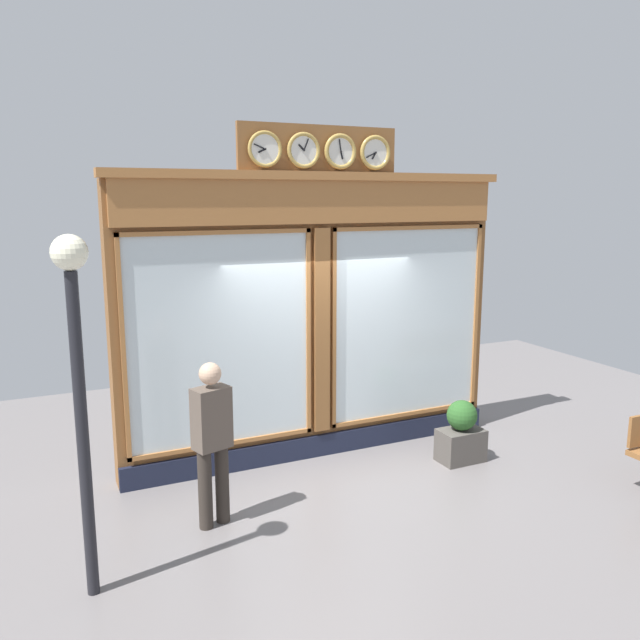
% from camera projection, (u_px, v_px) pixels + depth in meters
% --- Properties ---
extents(ground_plane, '(14.00, 14.00, 0.00)m').
position_uv_depth(ground_plane, '(451.00, 565.00, 5.82)').
color(ground_plane, slate).
extents(shop_facade, '(5.09, 0.42, 4.09)m').
position_uv_depth(shop_facade, '(316.00, 315.00, 8.09)').
color(shop_facade, brown).
rests_on(shop_facade, ground_plane).
extents(pedestrian, '(0.41, 0.31, 1.69)m').
position_uv_depth(pedestrian, '(212.00, 437.00, 6.38)').
color(pedestrian, '#312A24').
rests_on(pedestrian, ground_plane).
extents(street_lamp, '(0.28, 0.28, 2.99)m').
position_uv_depth(street_lamp, '(77.00, 358.00, 5.04)').
color(street_lamp, black).
rests_on(street_lamp, ground_plane).
extents(planter_box, '(0.56, 0.36, 0.41)m').
position_uv_depth(planter_box, '(461.00, 445.00, 8.09)').
color(planter_box, '#4C4742').
rests_on(planter_box, ground_plane).
extents(planter_shrub, '(0.38, 0.38, 0.38)m').
position_uv_depth(planter_shrub, '(462.00, 415.00, 8.01)').
color(planter_shrub, '#285623').
rests_on(planter_shrub, planter_box).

